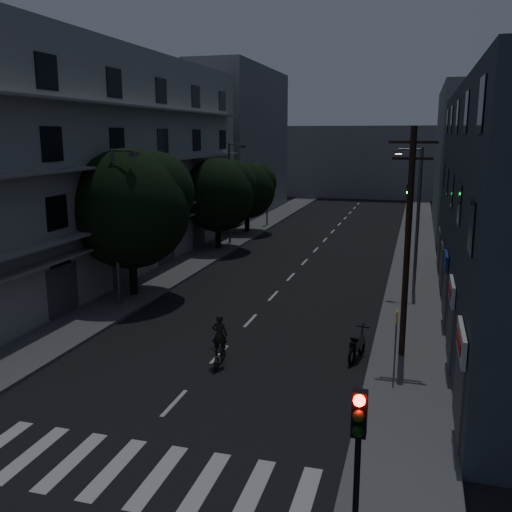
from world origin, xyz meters
The scene contains 22 objects.
ground centered at (0.00, 25.00, 0.00)m, with size 160.00×160.00×0.00m, color black.
sidewalk_left centered at (-7.50, 25.00, 0.07)m, with size 3.00×90.00×0.15m, color #565659.
sidewalk_right centered at (7.50, 25.00, 0.07)m, with size 3.00×90.00×0.15m, color #565659.
crosswalk centered at (0.00, -2.00, 0.00)m, with size 10.90×3.00×0.01m.
lane_markings centered at (0.00, 31.25, 0.01)m, with size 0.15×60.50×0.01m.
building_left centered at (-11.98, 18.00, 6.99)m, with size 7.00×36.00×14.00m.
building_far_left centered at (-12.00, 48.00, 8.00)m, with size 6.00×20.00×16.00m, color slate.
building_far_right centered at (12.00, 42.00, 6.50)m, with size 6.00×20.00×13.00m, color slate.
building_far_end centered at (0.00, 70.00, 5.00)m, with size 24.00×8.00×10.00m, color slate.
tree_near centered at (-7.36, 13.34, 5.16)m, with size 6.49×6.49×8.00m.
tree_mid centered at (-7.29, 27.03, 4.49)m, with size 5.65×5.65×6.95m.
tree_far centered at (-7.40, 35.17, 4.08)m, with size 5.08×5.08×6.28m.
traffic_signal_near centered at (6.68, -4.48, 3.10)m, with size 0.28×0.37×4.10m.
traffic_signal_far_right centered at (6.50, 40.89, 3.10)m, with size 0.28×0.37×4.10m.
traffic_signal_far_left centered at (-6.66, 39.20, 3.10)m, with size 0.28×0.37×4.10m.
street_lamp_left_near centered at (-7.14, 11.38, 4.60)m, with size 1.51×0.25×8.00m.
street_lamp_right centered at (7.41, 18.08, 4.60)m, with size 1.51×0.25×8.00m.
street_lamp_left_far centered at (-7.03, 29.24, 4.60)m, with size 1.51×0.25×8.00m.
utility_pole centered at (7.20, 8.16, 4.87)m, with size 1.80×0.24×9.00m.
bus_stop_sign centered at (7.00, 5.84, 1.89)m, with size 0.06×0.35×2.52m.
motorcycle centered at (5.47, 7.60, 0.52)m, with size 0.68×2.04×1.32m.
cyclist centered at (0.41, 5.44, 0.70)m, with size 0.74×1.70×2.09m.
Camera 1 is at (7.50, -14.24, 8.83)m, focal length 40.00 mm.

